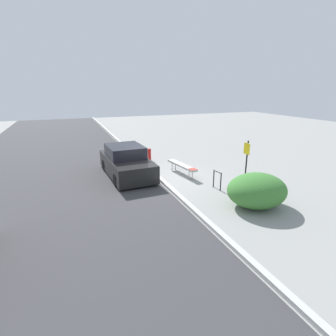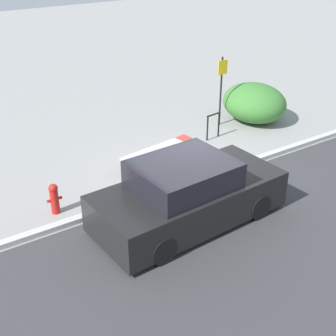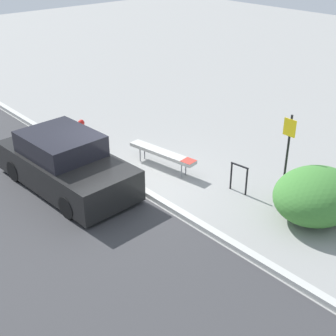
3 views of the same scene
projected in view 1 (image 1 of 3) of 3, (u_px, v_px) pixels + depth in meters
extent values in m
plane|color=gray|center=(158.00, 178.00, 13.17)|extent=(60.00, 60.00, 0.00)
cube|color=#38383A|center=(46.00, 192.00, 11.37)|extent=(60.00, 10.00, 0.01)
cube|color=#B7B7B2|center=(158.00, 177.00, 13.15)|extent=(60.00, 0.20, 0.13)
cylinder|color=gray|center=(172.00, 167.00, 14.33)|extent=(0.04, 0.04, 0.44)
cylinder|color=gray|center=(189.00, 175.00, 12.96)|extent=(0.04, 0.04, 0.44)
cylinder|color=gray|center=(175.00, 166.00, 14.42)|extent=(0.04, 0.04, 0.44)
cylinder|color=gray|center=(192.00, 174.00, 13.05)|extent=(0.04, 0.04, 0.44)
cube|color=#B2B2AD|center=(182.00, 165.00, 13.61)|extent=(2.38, 0.69, 0.11)
cube|color=red|center=(193.00, 169.00, 12.77)|extent=(0.41, 0.40, 0.01)
cylinder|color=black|center=(214.00, 179.00, 11.87)|extent=(0.05, 0.05, 0.80)
cylinder|color=black|center=(221.00, 182.00, 11.45)|extent=(0.05, 0.05, 0.80)
cylinder|color=black|center=(218.00, 172.00, 11.55)|extent=(0.55, 0.11, 0.05)
cylinder|color=black|center=(246.00, 168.00, 10.92)|extent=(0.06, 0.06, 2.30)
cube|color=yellow|center=(247.00, 149.00, 10.66)|extent=(0.36, 0.02, 0.46)
cylinder|color=red|center=(149.00, 156.00, 16.36)|extent=(0.20, 0.20, 0.60)
sphere|color=red|center=(149.00, 150.00, 16.25)|extent=(0.22, 0.22, 0.22)
cylinder|color=red|center=(149.00, 154.00, 16.46)|extent=(0.08, 0.07, 0.07)
cylinder|color=red|center=(150.00, 155.00, 16.21)|extent=(0.08, 0.07, 0.07)
ellipsoid|color=#3D7A33|center=(257.00, 190.00, 9.87)|extent=(1.98, 2.31, 1.29)
cylinder|color=black|center=(152.00, 175.00, 12.67)|extent=(0.61, 0.21, 0.60)
cylinder|color=black|center=(116.00, 180.00, 11.98)|extent=(0.61, 0.21, 0.60)
cylinder|color=black|center=(135.00, 161.00, 15.04)|extent=(0.61, 0.21, 0.60)
cylinder|color=black|center=(104.00, 165.00, 14.35)|extent=(0.61, 0.21, 0.60)
cube|color=black|center=(127.00, 165.00, 13.44)|extent=(4.46, 2.10, 0.86)
cube|color=black|center=(125.00, 151.00, 13.39)|extent=(2.18, 1.81, 0.60)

